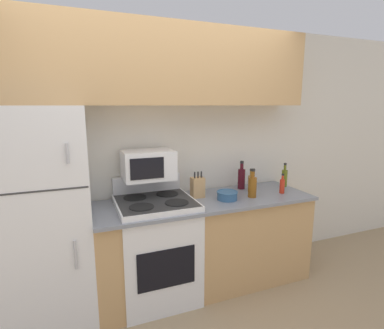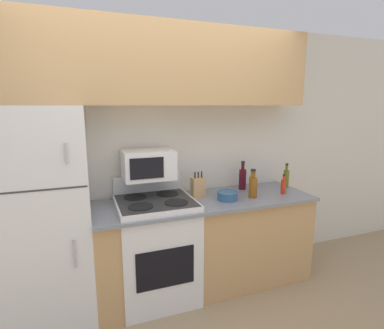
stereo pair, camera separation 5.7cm
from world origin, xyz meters
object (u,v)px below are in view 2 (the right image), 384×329
Objects in this scene: bottle_olive_oil at (286,178)px; bottle_vinegar at (252,183)px; refrigerator at (42,219)px; microwave at (148,164)px; stove at (156,247)px; bottle_wine_red at (243,178)px; bottle_whiskey at (253,186)px; bowl at (227,195)px; knife_block at (198,187)px; bottle_hot_sauce at (283,186)px.

bottle_vinegar is (-0.45, -0.03, -0.01)m from bottle_olive_oil.
refrigerator is 3.86× the size of microwave.
bottle_olive_oil is at bearing 3.93° from stove.
bottle_wine_red reaches higher than bottle_whiskey.
stove is 3.66× the size of bottle_wine_red.
bottle_olive_oil is (0.80, 0.18, 0.06)m from bowl.
knife_block reaches higher than stove.
bottle_wine_red is 1.15× the size of bottle_olive_oil.
microwave reaches higher than bottle_whiskey.
bottle_wine_red is 0.42m from bottle_hot_sauce.
microwave is at bearing -177.16° from bottle_wine_red.
bottle_whiskey is at bearing -159.11° from bottle_olive_oil.
knife_block is 1.27× the size of bottle_hot_sauce.
bottle_hot_sauce is (-0.19, -0.20, -0.02)m from bottle_olive_oil.
microwave is 1.36m from bottle_hot_sauce.
bottle_hot_sauce is (1.29, -0.10, 0.48)m from stove.
bottle_hot_sauce is at bearing -2.87° from refrigerator.
microwave is 1.04m from bottle_wine_red.
microwave is 1.75× the size of bottle_olive_oil.
bottle_olive_oil is at bearing -10.83° from bottle_wine_red.
refrigerator is at bearing 177.13° from bottle_hot_sauce.
microwave is 1.02m from bottle_whiskey.
bottle_olive_oil is 0.45m from bottle_vinegar.
knife_block is 0.29m from bowl.
bottle_wine_red is at bearing 41.16° from bowl.
bottle_wine_red is 1.50× the size of bottle_hot_sauce.
bottle_hot_sauce is at bearing 0.91° from bottle_whiskey.
bottle_hot_sauce is at bearing -132.79° from bottle_olive_oil.
bottle_olive_oil is (2.39, 0.09, 0.11)m from refrigerator.
stove is at bearing -81.33° from microwave.
knife_block is 0.91× the size of bottle_whiskey.
bottle_wine_red is 1.25× the size of bottle_vinegar.
microwave reaches higher than knife_block.
stove is (0.91, -0.01, -0.40)m from refrigerator.
bottle_olive_oil is at bearing 47.21° from bottle_hot_sauce.
microwave is (0.89, 0.13, 0.35)m from refrigerator.
bottle_hot_sauce is at bearing -32.21° from bottle_vinegar.
microwave is at bearing 173.28° from knife_block.
bowl is 1.01× the size of bottle_hot_sauce.
bottle_whiskey is 0.20m from bottle_vinegar.
bottle_olive_oil reaches higher than bottle_hot_sauce.
bottle_vinegar is (-0.26, 0.17, 0.02)m from bottle_hot_sauce.
bottle_whiskey reaches higher than bowl.
bowl is at bearing -167.05° from bottle_olive_oil.
refrigerator is 6.78× the size of bottle_olive_oil.
bottle_wine_red is at bearing 10.88° from knife_block.
refrigerator is 1.36m from knife_block.
bottle_vinegar is (0.03, -0.13, -0.02)m from bottle_wine_red.
stove is at bearing -176.07° from bottle_olive_oil.
knife_block is (1.36, 0.08, 0.11)m from refrigerator.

